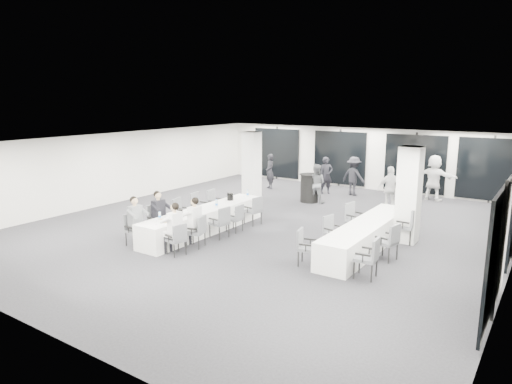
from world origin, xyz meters
TOP-DOWN VIEW (x-y plane):
  - room at (0.89, 1.11)m, footprint 14.04×16.04m
  - column_left at (-2.80, 3.20)m, footprint 0.60×0.60m
  - column_right at (4.20, 1.00)m, footprint 0.60×0.60m
  - banquet_table_main at (-1.33, -1.55)m, footprint 0.90×5.00m
  - banquet_table_side at (3.46, -0.25)m, footprint 0.90×5.00m
  - cocktail_table at (-0.58, 4.08)m, footprint 0.82×0.82m
  - chair_main_left_near at (-2.16, -3.69)m, footprint 0.48×0.53m
  - chair_main_left_second at (-2.17, -2.78)m, footprint 0.57×0.61m
  - chair_main_left_mid at (-2.17, -1.73)m, footprint 0.60×0.63m
  - chair_main_left_fourth at (-2.17, -0.87)m, footprint 0.60×0.64m
  - chair_main_left_far at (-2.17, -0.02)m, footprint 0.57×0.61m
  - chair_main_right_near at (-0.51, -3.64)m, footprint 0.53×0.56m
  - chair_main_right_second at (-0.50, -2.81)m, footprint 0.55×0.58m
  - chair_main_right_mid at (-0.50, -1.77)m, footprint 0.53×0.58m
  - chair_main_right_fourth at (-0.51, -1.00)m, footprint 0.44×0.50m
  - chair_main_right_far at (-0.50, 0.01)m, footprint 0.55×0.59m
  - chair_side_left_near at (2.63, -2.36)m, footprint 0.56×0.59m
  - chair_side_left_mid at (2.63, -0.76)m, footprint 0.55×0.58m
  - chair_side_left_far at (2.62, 0.84)m, footprint 0.57×0.61m
  - chair_side_right_near at (4.29, -2.32)m, footprint 0.53×0.58m
  - chair_side_right_mid at (4.29, -0.87)m, footprint 0.59×0.62m
  - chair_side_right_far at (4.30, 0.86)m, footprint 0.55×0.61m
  - seated_guest_a at (-2.00, -3.69)m, footprint 0.50×0.38m
  - seated_guest_b at (-2.00, -2.79)m, footprint 0.50×0.38m
  - seated_guest_c at (-0.66, -3.62)m, footprint 0.50×0.38m
  - seated_guest_d at (-0.66, -2.83)m, footprint 0.50×0.38m
  - standing_guest_a at (-0.74, 5.96)m, footprint 0.86×0.85m
  - standing_guest_b at (-0.29, 4.09)m, footprint 0.95×0.70m
  - standing_guest_c at (0.40, 6.30)m, footprint 1.32×0.84m
  - standing_guest_d at (2.60, 4.43)m, footprint 1.27×1.17m
  - standing_guest_e at (3.24, 3.87)m, footprint 0.85×1.15m
  - standing_guest_f at (3.51, 7.20)m, footprint 2.04×1.00m
  - standing_guest_g at (-3.40, 5.56)m, footprint 0.85×0.83m
  - standing_guest_h at (3.68, 2.64)m, footprint 0.89×0.98m
  - ice_bucket_near at (-1.31, -2.69)m, footprint 0.20×0.20m
  - ice_bucket_far at (-1.40, -0.12)m, footprint 0.22×0.22m
  - water_bottle_a at (-1.56, -3.23)m, footprint 0.07×0.07m
  - water_bottle_b at (-1.12, -1.20)m, footprint 0.08×0.08m
  - water_bottle_c at (-1.24, 0.66)m, footprint 0.07×0.07m
  - plate_a at (-1.46, -3.24)m, footprint 0.22×0.22m
  - plate_b at (-1.18, -3.42)m, footprint 0.19×0.19m
  - plate_c at (-1.32, -2.24)m, footprint 0.21×0.21m
  - wine_glass at (-1.21, -3.71)m, footprint 0.07×0.07m

SIDE VIEW (x-z plane):
  - banquet_table_main at x=-1.33m, z-range 0.00..0.75m
  - banquet_table_side at x=3.46m, z-range 0.00..0.75m
  - chair_main_right_fourth at x=-0.51m, z-range 0.06..0.93m
  - chair_main_right_near at x=-0.51m, z-range 0.06..0.94m
  - chair_main_right_second at x=-0.50m, z-range 0.06..0.97m
  - chair_side_left_mid at x=2.63m, z-range 0.06..0.98m
  - chair_main_left_near at x=-2.16m, z-range 0.06..0.98m
  - chair_side_left_near at x=2.63m, z-range 0.07..0.99m
  - chair_main_right_far at x=-0.50m, z-range 0.07..1.02m
  - chair_main_right_mid at x=-0.50m, z-range 0.07..1.03m
  - chair_side_left_far at x=2.62m, z-range 0.07..1.05m
  - chair_side_right_mid at x=4.29m, z-range 0.07..1.05m
  - chair_side_right_near at x=4.29m, z-range 0.07..1.05m
  - chair_main_left_second at x=-2.17m, z-range 0.07..1.06m
  - chair_main_left_far at x=-2.17m, z-range 0.07..1.07m
  - chair_main_left_mid at x=-2.17m, z-range 0.07..1.07m
  - cocktail_table at x=-0.58m, z-range 0.01..1.15m
  - chair_side_right_far at x=4.30m, z-range 0.07..1.11m
  - chair_main_left_fourth at x=-2.17m, z-range 0.07..1.11m
  - plate_a at x=-1.46m, z-range 0.75..0.78m
  - plate_b at x=-1.18m, z-range 0.75..0.78m
  - plate_c at x=-1.32m, z-range 0.75..0.78m
  - seated_guest_a at x=-2.00m, z-range 0.09..1.53m
  - seated_guest_b at x=-2.00m, z-range 0.09..1.53m
  - seated_guest_c at x=-0.66m, z-range 0.09..1.53m
  - seated_guest_d at x=-0.66m, z-range 0.09..1.53m
  - water_bottle_a at x=-1.56m, z-range 0.75..0.97m
  - ice_bucket_near at x=-1.31m, z-range 0.75..0.97m
  - standing_guest_h at x=3.68m, z-range 0.00..1.73m
  - water_bottle_c at x=-1.24m, z-range 0.75..0.98m
  - ice_bucket_far at x=-1.40m, z-range 0.75..1.00m
  - water_bottle_b at x=-1.12m, z-range 0.75..1.00m
  - standing_guest_b at x=-0.29m, z-range 0.00..1.78m
  - wine_glass at x=-1.21m, z-range 0.80..0.99m
  - standing_guest_g at x=-3.40m, z-range 0.00..1.82m
  - standing_guest_a at x=-0.74m, z-range 0.00..1.84m
  - standing_guest_c at x=0.40m, z-range 0.00..1.89m
  - standing_guest_d at x=2.60m, z-range 0.00..1.90m
  - standing_guest_e at x=3.24m, z-range 0.00..2.13m
  - standing_guest_f at x=3.51m, z-range 0.00..2.13m
  - room at x=0.89m, z-range -0.03..2.81m
  - column_left at x=-2.80m, z-range 0.00..2.80m
  - column_right at x=4.20m, z-range 0.00..2.80m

